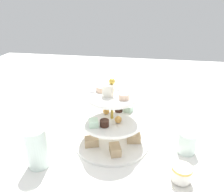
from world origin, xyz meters
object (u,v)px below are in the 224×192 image
object	(u,v)px
butter_knife_left	(72,109)
water_glass_short_left	(187,142)
water_glass_tall_right	(37,148)
teacup_with_saucer	(181,174)
tiered_serving_stand	(112,124)

from	to	relation	value
butter_knife_left	water_glass_short_left	bearing A→B (deg)	102.30
water_glass_tall_right	teacup_with_saucer	distance (m)	0.44
water_glass_short_left	butter_knife_left	distance (m)	0.54
water_glass_short_left	teacup_with_saucer	world-z (taller)	water_glass_short_left
teacup_with_saucer	butter_knife_left	xyz separation A→B (m)	(0.46, -0.36, -0.02)
water_glass_tall_right	water_glass_short_left	distance (m)	0.49
water_glass_tall_right	water_glass_short_left	xyz separation A→B (m)	(-0.47, -0.15, -0.03)
tiered_serving_stand	water_glass_tall_right	world-z (taller)	tiered_serving_stand
water_glass_tall_right	teacup_with_saucer	bearing A→B (deg)	-179.14
tiered_serving_stand	water_glass_short_left	distance (m)	0.26
tiered_serving_stand	teacup_with_saucer	xyz separation A→B (m)	(-0.23, 0.15, -0.05)
teacup_with_saucer	butter_knife_left	distance (m)	0.58
water_glass_tall_right	butter_knife_left	bearing A→B (deg)	-86.74
tiered_serving_stand	water_glass_short_left	xyz separation A→B (m)	(-0.26, 0.01, -0.04)
teacup_with_saucer	butter_knife_left	world-z (taller)	teacup_with_saucer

